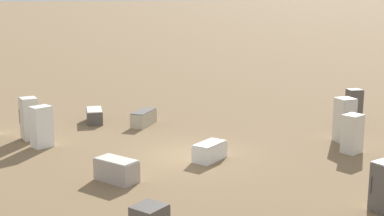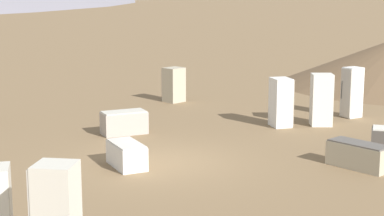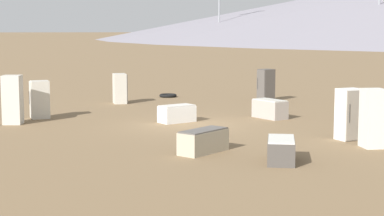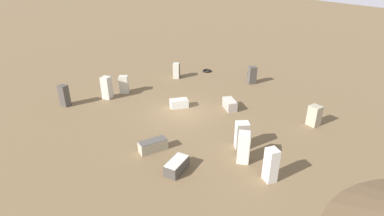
{
  "view_description": "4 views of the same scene",
  "coord_description": "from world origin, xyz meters",
  "px_view_note": "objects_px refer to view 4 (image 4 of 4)",
  "views": [
    {
      "loc": [
        9.76,
        18.02,
        6.29
      ],
      "look_at": [
        -0.75,
        -0.98,
        1.67
      ],
      "focal_mm": 50.0,
      "sensor_mm": 36.0,
      "label": 1
    },
    {
      "loc": [
        -17.71,
        -0.93,
        5.0
      ],
      "look_at": [
        -0.35,
        -0.85,
        1.66
      ],
      "focal_mm": 60.0,
      "sensor_mm": 36.0,
      "label": 2
    },
    {
      "loc": [
        -3.93,
        -24.42,
        3.8
      ],
      "look_at": [
        -0.01,
        -0.13,
        0.7
      ],
      "focal_mm": 60.0,
      "sensor_mm": 36.0,
      "label": 3
    },
    {
      "loc": [
        4.97,
        -20.3,
        10.35
      ],
      "look_at": [
        0.99,
        -0.91,
        0.93
      ],
      "focal_mm": 28.0,
      "sensor_mm": 36.0,
      "label": 4
    }
  ],
  "objects_px": {
    "discarded_fridge_11": "(242,135)",
    "discarded_fridge_5": "(314,116)",
    "discarded_fridge_1": "(177,166)",
    "discarded_fridge_12": "(64,96)",
    "discarded_fridge_4": "(244,147)",
    "discarded_fridge_9": "(271,165)",
    "discarded_fridge_6": "(176,71)",
    "discarded_fridge_2": "(179,103)",
    "discarded_fridge_0": "(153,145)",
    "scrap_tire": "(207,71)",
    "discarded_fridge_10": "(107,88)",
    "discarded_fridge_7": "(230,104)",
    "discarded_fridge_8": "(252,75)",
    "discarded_fridge_3": "(124,85)"
  },
  "relations": [
    {
      "from": "discarded_fridge_9",
      "to": "discarded_fridge_11",
      "type": "distance_m",
      "value": 3.35
    },
    {
      "from": "discarded_fridge_2",
      "to": "discarded_fridge_8",
      "type": "distance_m",
      "value": 8.77
    },
    {
      "from": "discarded_fridge_5",
      "to": "discarded_fridge_9",
      "type": "distance_m",
      "value": 7.65
    },
    {
      "from": "discarded_fridge_11",
      "to": "discarded_fridge_5",
      "type": "bearing_deg",
      "value": -156.39
    },
    {
      "from": "discarded_fridge_2",
      "to": "discarded_fridge_5",
      "type": "distance_m",
      "value": 10.2
    },
    {
      "from": "discarded_fridge_11",
      "to": "scrap_tire",
      "type": "xyz_separation_m",
      "value": [
        -4.44,
        14.38,
        -0.79
      ]
    },
    {
      "from": "discarded_fridge_12",
      "to": "discarded_fridge_0",
      "type": "bearing_deg",
      "value": -101.99
    },
    {
      "from": "discarded_fridge_7",
      "to": "discarded_fridge_9",
      "type": "relative_size",
      "value": 0.87
    },
    {
      "from": "discarded_fridge_0",
      "to": "discarded_fridge_9",
      "type": "relative_size",
      "value": 0.91
    },
    {
      "from": "discarded_fridge_12",
      "to": "discarded_fridge_8",
      "type": "bearing_deg",
      "value": -44.45
    },
    {
      "from": "discarded_fridge_0",
      "to": "discarded_fridge_1",
      "type": "distance_m",
      "value": 2.57
    },
    {
      "from": "discarded_fridge_8",
      "to": "discarded_fridge_9",
      "type": "xyz_separation_m",
      "value": [
        1.29,
        -14.63,
        0.13
      ]
    },
    {
      "from": "discarded_fridge_2",
      "to": "discarded_fridge_9",
      "type": "relative_size",
      "value": 0.84
    },
    {
      "from": "discarded_fridge_4",
      "to": "discarded_fridge_8",
      "type": "xyz_separation_m",
      "value": [
        0.18,
        13.19,
        -0.11
      ]
    },
    {
      "from": "discarded_fridge_2",
      "to": "discarded_fridge_10",
      "type": "distance_m",
      "value": 6.52
    },
    {
      "from": "discarded_fridge_7",
      "to": "discarded_fridge_11",
      "type": "relative_size",
      "value": 0.96
    },
    {
      "from": "discarded_fridge_5",
      "to": "scrap_tire",
      "type": "bearing_deg",
      "value": 176.8
    },
    {
      "from": "discarded_fridge_0",
      "to": "scrap_tire",
      "type": "relative_size",
      "value": 1.83
    },
    {
      "from": "discarded_fridge_4",
      "to": "discarded_fridge_5",
      "type": "xyz_separation_m",
      "value": [
        4.73,
        5.47,
        -0.19
      ]
    },
    {
      "from": "discarded_fridge_3",
      "to": "discarded_fridge_10",
      "type": "bearing_deg",
      "value": 133.66
    },
    {
      "from": "discarded_fridge_4",
      "to": "discarded_fridge_11",
      "type": "xyz_separation_m",
      "value": [
        -0.18,
        1.47,
        -0.06
      ]
    },
    {
      "from": "discarded_fridge_2",
      "to": "discarded_fridge_9",
      "type": "bearing_deg",
      "value": -165.13
    },
    {
      "from": "discarded_fridge_9",
      "to": "discarded_fridge_10",
      "type": "relative_size",
      "value": 1.0
    },
    {
      "from": "discarded_fridge_2",
      "to": "discarded_fridge_7",
      "type": "relative_size",
      "value": 0.96
    },
    {
      "from": "discarded_fridge_5",
      "to": "discarded_fridge_12",
      "type": "bearing_deg",
      "value": -133.51
    },
    {
      "from": "discarded_fridge_0",
      "to": "discarded_fridge_7",
      "type": "distance_m",
      "value": 8.06
    },
    {
      "from": "discarded_fridge_3",
      "to": "discarded_fridge_10",
      "type": "height_order",
      "value": "discarded_fridge_10"
    },
    {
      "from": "discarded_fridge_9",
      "to": "scrap_tire",
      "type": "xyz_separation_m",
      "value": [
        -6.09,
        17.29,
        -0.88
      ]
    },
    {
      "from": "discarded_fridge_0",
      "to": "discarded_fridge_9",
      "type": "height_order",
      "value": "discarded_fridge_9"
    },
    {
      "from": "discarded_fridge_0",
      "to": "discarded_fridge_5",
      "type": "bearing_deg",
      "value": -104.3
    },
    {
      "from": "discarded_fridge_4",
      "to": "discarded_fridge_5",
      "type": "relative_size",
      "value": 1.26
    },
    {
      "from": "discarded_fridge_6",
      "to": "discarded_fridge_11",
      "type": "distance_m",
      "value": 13.82
    },
    {
      "from": "discarded_fridge_1",
      "to": "discarded_fridge_4",
      "type": "xyz_separation_m",
      "value": [
        3.55,
        1.69,
        0.6
      ]
    },
    {
      "from": "discarded_fridge_3",
      "to": "discarded_fridge_11",
      "type": "bearing_deg",
      "value": -135.29
    },
    {
      "from": "discarded_fridge_7",
      "to": "discarded_fridge_11",
      "type": "xyz_separation_m",
      "value": [
        1.21,
        -5.49,
        0.48
      ]
    },
    {
      "from": "discarded_fridge_1",
      "to": "discarded_fridge_3",
      "type": "distance_m",
      "value": 12.53
    },
    {
      "from": "discarded_fridge_11",
      "to": "discarded_fridge_9",
      "type": "bearing_deg",
      "value": 103.9
    },
    {
      "from": "discarded_fridge_3",
      "to": "discarded_fridge_6",
      "type": "xyz_separation_m",
      "value": [
        3.59,
        4.87,
        -0.04
      ]
    },
    {
      "from": "discarded_fridge_1",
      "to": "discarded_fridge_7",
      "type": "distance_m",
      "value": 8.91
    },
    {
      "from": "discarded_fridge_11",
      "to": "discarded_fridge_1",
      "type": "bearing_deg",
      "value": 27.56
    },
    {
      "from": "discarded_fridge_1",
      "to": "discarded_fridge_8",
      "type": "xyz_separation_m",
      "value": [
        3.73,
        14.88,
        0.49
      ]
    },
    {
      "from": "discarded_fridge_12",
      "to": "discarded_fridge_4",
      "type": "bearing_deg",
      "value": -92.32
    },
    {
      "from": "discarded_fridge_9",
      "to": "discarded_fridge_5",
      "type": "bearing_deg",
      "value": 33.62
    },
    {
      "from": "scrap_tire",
      "to": "discarded_fridge_12",
      "type": "bearing_deg",
      "value": -132.32
    },
    {
      "from": "discarded_fridge_12",
      "to": "discarded_fridge_11",
      "type": "bearing_deg",
      "value": -87.14
    },
    {
      "from": "discarded_fridge_6",
      "to": "discarded_fridge_9",
      "type": "distance_m",
      "value": 17.17
    },
    {
      "from": "discarded_fridge_6",
      "to": "discarded_fridge_1",
      "type": "bearing_deg",
      "value": 7.57
    },
    {
      "from": "discarded_fridge_0",
      "to": "discarded_fridge_7",
      "type": "height_order",
      "value": "discarded_fridge_7"
    },
    {
      "from": "discarded_fridge_4",
      "to": "discarded_fridge_0",
      "type": "bearing_deg",
      "value": -89.79
    },
    {
      "from": "discarded_fridge_10",
      "to": "discarded_fridge_12",
      "type": "relative_size",
      "value": 1.1
    }
  ]
}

